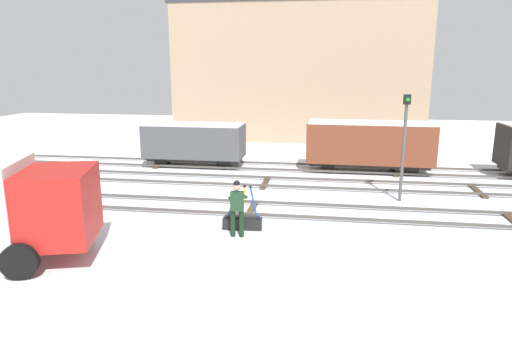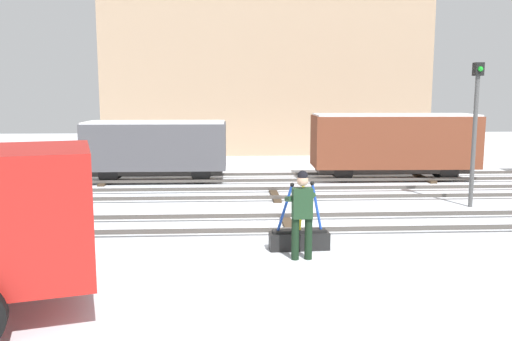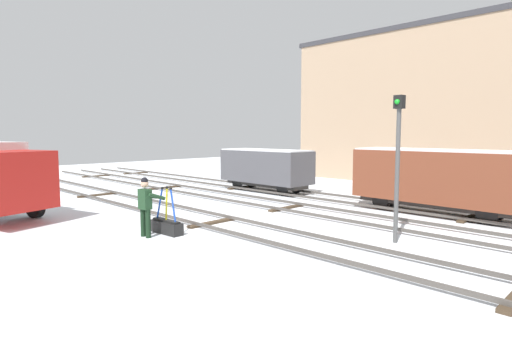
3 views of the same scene
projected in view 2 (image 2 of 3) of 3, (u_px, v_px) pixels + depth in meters
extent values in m
plane|color=silver|center=(289.00, 227.00, 12.93)|extent=(60.00, 60.00, 0.00)
cube|color=#4C4742|center=(292.00, 230.00, 12.20)|extent=(44.00, 0.07, 0.10)
cube|color=#4C4742|center=(286.00, 215.00, 13.62)|extent=(44.00, 0.07, 0.10)
cube|color=#423323|center=(289.00, 226.00, 12.92)|extent=(0.24, 1.94, 0.08)
cube|color=#4C4742|center=(277.00, 197.00, 15.97)|extent=(44.00, 0.07, 0.10)
cube|color=#4C4742|center=(273.00, 188.00, 17.39)|extent=(44.00, 0.07, 0.10)
cube|color=#423323|center=(275.00, 195.00, 16.69)|extent=(0.24, 1.94, 0.08)
cube|color=#4C4742|center=(269.00, 180.00, 18.99)|extent=(44.00, 0.07, 0.10)
cube|color=#4C4742|center=(266.00, 174.00, 20.42)|extent=(44.00, 0.07, 0.10)
cube|color=#423323|center=(107.00, 181.00, 19.42)|extent=(0.24, 1.94, 0.08)
cube|color=#423323|center=(424.00, 178.00, 20.02)|extent=(0.24, 1.94, 0.08)
cube|color=black|center=(299.00, 241.00, 11.11)|extent=(1.26, 0.43, 0.36)
cube|color=black|center=(299.00, 231.00, 11.08)|extent=(1.13, 0.26, 0.06)
cylinder|color=#1E47B7|center=(285.00, 209.00, 10.98)|extent=(0.36, 0.08, 1.02)
sphere|color=black|center=(292.00, 185.00, 10.92)|extent=(0.09, 0.09, 0.09)
cylinder|color=yellow|center=(301.00, 208.00, 11.01)|extent=(0.13, 0.06, 1.05)
sphere|color=black|center=(303.00, 183.00, 10.94)|extent=(0.09, 0.09, 0.09)
cylinder|color=#1E47B7|center=(317.00, 208.00, 11.05)|extent=(0.27, 0.07, 1.04)
sphere|color=black|center=(312.00, 183.00, 10.96)|extent=(0.09, 0.09, 0.09)
cylinder|color=black|center=(295.00, 239.00, 10.40)|extent=(0.15, 0.15, 0.83)
cylinder|color=black|center=(308.00, 239.00, 10.43)|extent=(0.15, 0.15, 0.83)
cube|color=#1E3D23|center=(302.00, 203.00, 10.31)|extent=(0.39, 0.26, 0.59)
sphere|color=tan|center=(303.00, 180.00, 10.25)|extent=(0.22, 0.22, 0.22)
sphere|color=black|center=(303.00, 176.00, 10.23)|extent=(0.20, 0.20, 0.20)
cylinder|color=#1E3D23|center=(289.00, 199.00, 10.55)|extent=(0.14, 0.57, 0.22)
cylinder|color=#1E3D23|center=(310.00, 197.00, 10.58)|extent=(0.14, 0.56, 0.29)
cube|color=#B21E19|center=(23.00, 213.00, 7.77)|extent=(2.39, 2.53, 1.90)
cube|color=black|center=(87.00, 187.00, 8.00)|extent=(0.52, 1.73, 0.76)
cylinder|color=#4C4C4C|center=(474.00, 142.00, 14.98)|extent=(0.12, 0.12, 3.68)
cube|color=black|center=(478.00, 69.00, 14.69)|extent=(0.24, 0.24, 0.36)
sphere|color=green|center=(481.00, 69.00, 14.56)|extent=(0.14, 0.14, 0.14)
cube|color=tan|center=(264.00, 68.00, 29.49)|extent=(16.75, 5.77, 9.03)
cube|color=#2D2B28|center=(393.00, 169.00, 19.90)|extent=(5.67, 1.30, 0.20)
cube|color=brown|center=(394.00, 141.00, 19.75)|extent=(5.99, 2.07, 1.88)
cube|color=white|center=(395.00, 115.00, 19.61)|extent=(5.87, 1.99, 0.06)
cylinder|color=black|center=(344.00, 173.00, 19.34)|extent=(0.70, 0.12, 0.70)
cylinder|color=black|center=(338.00, 168.00, 20.38)|extent=(0.70, 0.12, 0.70)
cylinder|color=black|center=(449.00, 172.00, 19.44)|extent=(0.70, 0.12, 0.70)
cylinder|color=black|center=(439.00, 168.00, 20.47)|extent=(0.70, 0.12, 0.70)
cube|color=#2D2B28|center=(157.00, 171.00, 19.46)|extent=(4.78, 1.18, 0.20)
cube|color=#4C4C51|center=(156.00, 146.00, 19.32)|extent=(5.04, 1.95, 1.63)
cube|color=white|center=(155.00, 122.00, 19.20)|extent=(4.94, 1.87, 0.06)
cylinder|color=black|center=(108.00, 175.00, 18.87)|extent=(0.70, 0.10, 0.70)
cylinder|color=black|center=(115.00, 170.00, 19.91)|extent=(0.70, 0.10, 0.70)
cylinder|color=black|center=(201.00, 174.00, 19.02)|extent=(0.70, 0.10, 0.70)
cylinder|color=black|center=(203.00, 170.00, 20.06)|extent=(0.70, 0.10, 0.70)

